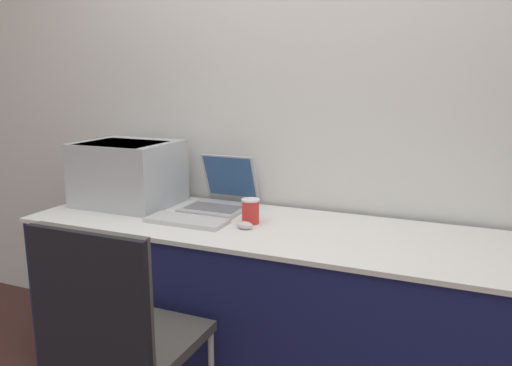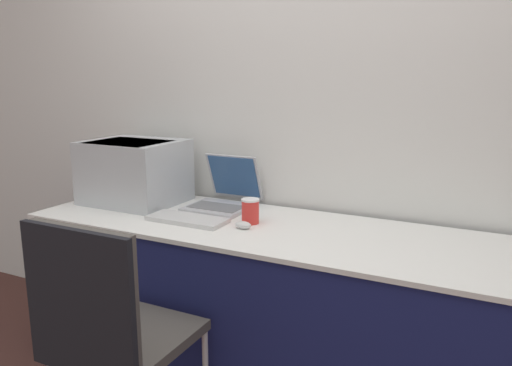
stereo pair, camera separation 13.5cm
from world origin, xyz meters
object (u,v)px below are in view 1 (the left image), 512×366
at_px(external_keyboard, 187,221).
at_px(mouse, 245,225).
at_px(laptop_left, 220,197).
at_px(coffee_cup, 251,211).
at_px(chair, 113,325).
at_px(printer, 128,171).

relative_size(external_keyboard, mouse, 4.94).
bearing_deg(mouse, laptop_left, 132.79).
relative_size(laptop_left, coffee_cup, 3.14).
xyz_separation_m(coffee_cup, mouse, (0.01, -0.09, -0.04)).
bearing_deg(laptop_left, external_keyboard, -93.83).
xyz_separation_m(laptop_left, chair, (0.06, -0.92, -0.23)).
relative_size(laptop_left, mouse, 4.69).
distance_m(external_keyboard, mouse, 0.28).
xyz_separation_m(external_keyboard, mouse, (0.28, 0.02, 0.01)).
height_order(laptop_left, chair, laptop_left).
relative_size(coffee_cup, mouse, 1.49).
height_order(external_keyboard, mouse, mouse).
distance_m(laptop_left, chair, 0.95).
bearing_deg(chair, laptop_left, 93.70).
height_order(printer, coffee_cup, printer).
relative_size(laptop_left, external_keyboard, 0.95).
xyz_separation_m(printer, external_keyboard, (0.44, -0.18, -0.16)).
distance_m(printer, laptop_left, 0.49).
bearing_deg(external_keyboard, mouse, 3.48).
bearing_deg(mouse, external_keyboard, -176.52).
xyz_separation_m(printer, mouse, (0.72, -0.16, -0.16)).
height_order(mouse, chair, chair).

